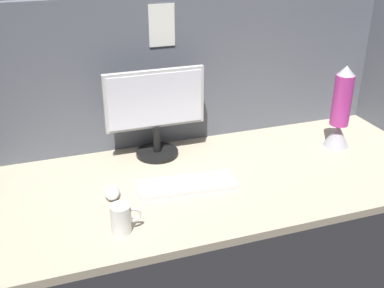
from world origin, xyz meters
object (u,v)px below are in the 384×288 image
object	(u,v)px
keyboard	(187,185)
mouse	(112,192)
mug_ceramic_white	(122,218)
lava_lamp	(340,113)
monitor	(155,109)

from	to	relation	value
keyboard	mouse	bearing A→B (deg)	179.58
mug_ceramic_white	lava_lamp	xyz separation A→B (cm)	(102.88, 32.44, 10.45)
monitor	keyboard	xyz separation A→B (cm)	(3.67, -30.39, -19.66)
monitor	lava_lamp	xyz separation A→B (cm)	(78.06, -17.29, -5.29)
keyboard	lava_lamp	world-z (taller)	lava_lamp
keyboard	mouse	size ratio (longest dim) A/B	3.85
mouse	lava_lamp	bearing A→B (deg)	14.69
mug_ceramic_white	lava_lamp	bearing A→B (deg)	17.50
lava_lamp	mug_ceramic_white	bearing A→B (deg)	-162.50
keyboard	monitor	bearing A→B (deg)	101.96
mouse	mug_ceramic_white	xyz separation A→B (cm)	(-0.54, -22.03, 3.22)
monitor	mouse	world-z (taller)	monitor
monitor	mug_ceramic_white	size ratio (longest dim) A/B	4.12
monitor	keyboard	bearing A→B (deg)	-83.11
keyboard	lava_lamp	distance (cm)	76.89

